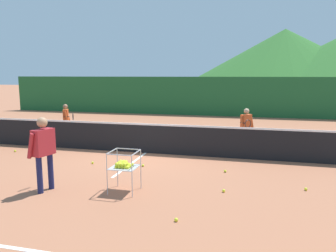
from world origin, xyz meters
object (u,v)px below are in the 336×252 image
(tennis_net, at_px, (146,138))
(ball_cart, at_px, (124,165))
(tennis_ball_1, at_px, (224,191))
(tennis_ball_7, at_px, (31,156))
(tennis_ball_6, at_px, (15,151))
(student_0, at_px, (66,117))
(tennis_ball_10, at_px, (93,163))
(tennis_ball_0, at_px, (225,171))
(student_1, at_px, (246,124))
(tennis_ball_8, at_px, (176,220))
(tennis_ball_3, at_px, (143,165))
(tennis_ball_5, at_px, (306,189))
(instructor, at_px, (44,147))

(tennis_net, xyz_separation_m, ball_cart, (0.65, -3.50, 0.10))
(tennis_ball_1, relative_size, tennis_ball_7, 1.00)
(tennis_ball_6, height_order, tennis_ball_7, same)
(student_0, bearing_deg, tennis_ball_6, -95.90)
(tennis_net, height_order, tennis_ball_10, tennis_net)
(student_0, xyz_separation_m, tennis_ball_0, (6.63, -3.30, -0.78))
(student_1, height_order, tennis_ball_1, student_1)
(tennis_ball_8, relative_size, tennis_ball_10, 1.00)
(tennis_ball_0, xyz_separation_m, tennis_ball_1, (0.08, -1.48, 0.00))
(tennis_ball_0, bearing_deg, tennis_ball_3, -179.50)
(tennis_ball_5, bearing_deg, tennis_ball_6, 170.10)
(tennis_ball_3, xyz_separation_m, tennis_ball_6, (-4.65, 0.61, 0.00))
(instructor, bearing_deg, tennis_ball_6, 137.32)
(instructor, relative_size, tennis_ball_0, 24.04)
(student_1, bearing_deg, ball_cart, -115.13)
(tennis_net, relative_size, student_1, 9.02)
(tennis_ball_6, xyz_separation_m, tennis_ball_8, (6.31, -3.73, 0.00))
(tennis_ball_3, bearing_deg, tennis_ball_6, 172.49)
(instructor, height_order, tennis_ball_6, instructor)
(tennis_ball_0, bearing_deg, instructor, -147.83)
(tennis_ball_1, bearing_deg, tennis_ball_10, 160.26)
(ball_cart, bearing_deg, tennis_ball_6, 152.28)
(tennis_ball_0, bearing_deg, tennis_net, 150.31)
(instructor, distance_m, tennis_ball_3, 2.91)
(tennis_net, distance_m, student_0, 4.34)
(instructor, height_order, tennis_ball_5, instructor)
(instructor, bearing_deg, tennis_ball_3, 57.73)
(ball_cart, relative_size, tennis_ball_3, 13.22)
(tennis_ball_7, bearing_deg, tennis_ball_10, -5.80)
(student_1, distance_m, ball_cart, 5.87)
(tennis_ball_5, xyz_separation_m, tennis_ball_7, (-7.77, 1.05, 0.00))
(instructor, xyz_separation_m, student_0, (-2.90, 5.64, -0.17))
(tennis_ball_5, xyz_separation_m, tennis_ball_8, (-2.43, -2.20, 0.00))
(tennis_ball_0, relative_size, tennis_ball_6, 1.00)
(tennis_ball_3, bearing_deg, ball_cart, -83.51)
(student_1, relative_size, tennis_ball_1, 19.97)
(tennis_net, height_order, student_0, student_0)
(instructor, bearing_deg, tennis_ball_5, 14.25)
(student_0, distance_m, ball_cart, 6.99)
(student_0, relative_size, tennis_ball_0, 19.94)
(tennis_ball_7, distance_m, tennis_ball_10, 2.21)
(tennis_ball_0, height_order, tennis_ball_7, same)
(student_1, xyz_separation_m, tennis_ball_6, (-7.36, -2.75, -0.78))
(tennis_ball_1, xyz_separation_m, tennis_ball_7, (-6.02, 1.60, 0.00))
(tennis_ball_5, bearing_deg, student_0, 153.42)
(tennis_ball_10, bearing_deg, tennis_ball_0, 1.66)
(student_1, bearing_deg, tennis_net, -149.96)
(student_0, xyz_separation_m, ball_cart, (4.59, -5.27, -0.22))
(tennis_ball_5, bearing_deg, tennis_ball_1, -162.57)
(tennis_net, bearing_deg, tennis_ball_7, -156.52)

